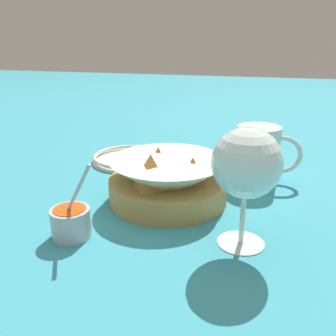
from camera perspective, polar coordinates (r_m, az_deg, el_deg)
ground_plane at (r=0.65m, az=0.52°, el=-5.43°), size 4.00×4.00×0.00m
food_basket at (r=0.65m, az=-0.10°, el=-2.10°), size 0.21×0.21×0.10m
sauce_cup at (r=0.56m, az=-14.59°, el=-7.83°), size 0.07×0.06×0.11m
wine_glass at (r=0.50m, az=11.87°, el=0.27°), size 0.09×0.09×0.17m
beer_mug at (r=0.75m, az=13.57°, el=1.81°), size 0.13×0.08×0.11m
side_plate at (r=0.86m, az=-5.86°, el=1.55°), size 0.17×0.17×0.01m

